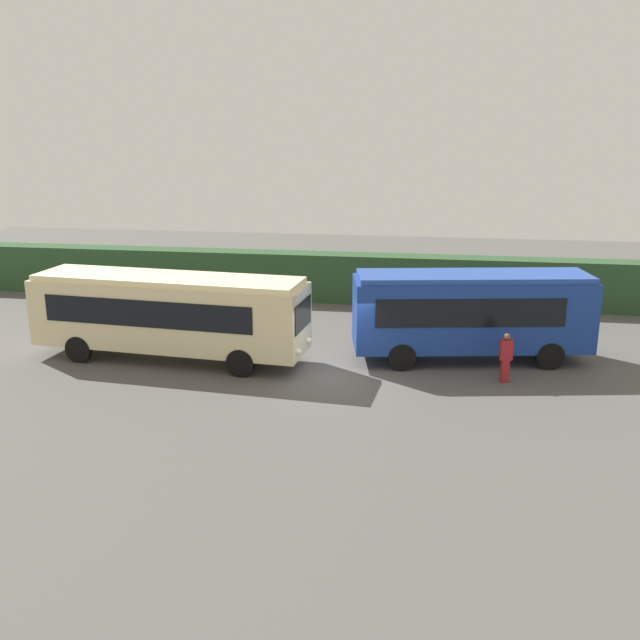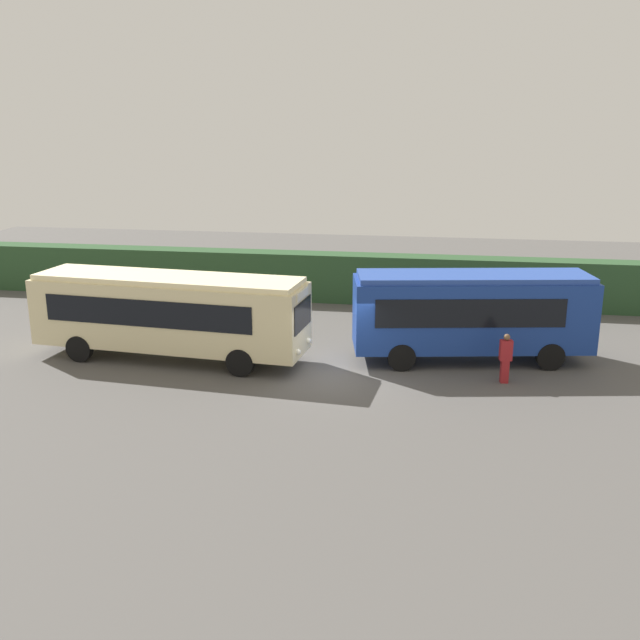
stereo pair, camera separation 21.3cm
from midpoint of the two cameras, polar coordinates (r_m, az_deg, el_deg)
The scene contains 6 objects.
ground_plane at distance 25.25m, azimuth 1.17°, elevation -4.43°, with size 64.00×64.00×0.00m, color #514F4C.
bus_cream at distance 27.02m, azimuth -12.08°, elevation 0.64°, with size 10.46×3.37×3.18m.
bus_blue at distance 26.84m, azimuth 11.73°, elevation 0.68°, with size 8.92×3.83×3.30m.
person_left at distance 30.54m, azimuth -12.73°, elevation 0.41°, with size 0.48×0.49×1.63m.
person_center at distance 25.13m, azimuth 14.29°, elevation -2.83°, with size 0.44×0.32×1.73m.
hedge_row at distance 35.25m, azimuth 3.59°, elevation 3.32°, with size 44.00×1.36×2.35m, color #294929.
Camera 1 is at (3.10, -23.54, 8.62)m, focal length 40.32 mm.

